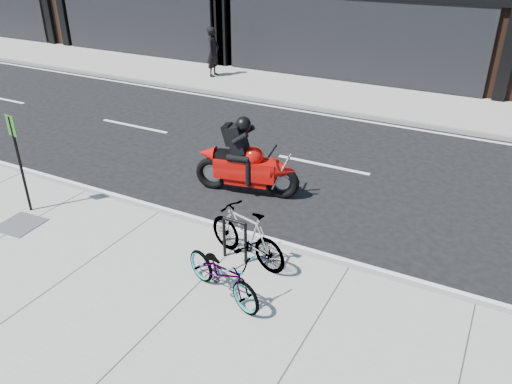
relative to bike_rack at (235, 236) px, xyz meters
The scene contains 10 objects.
ground 2.75m from the bike_rack, 93.93° to the left, with size 120.00×120.00×0.00m, color black.
sidewalk_near 2.39m from the bike_rack, 94.52° to the right, with size 60.00×6.00×0.13m, color gray.
sidewalk_far 10.44m from the bike_rack, 91.01° to the left, with size 60.00×3.50×0.13m, color gray.
bike_rack is the anchor object (origin of this frame).
bicycle_front 0.98m from the bike_rack, 70.65° to the right, with size 0.57×1.62×0.85m, color gray.
bicycle_rear 0.21m from the bike_rack, 22.24° to the left, with size 0.47×1.67×1.00m, color gray.
motorcycle 2.72m from the bike_rack, 112.67° to the left, with size 2.35×0.81×1.77m.
pedestrian 12.56m from the bike_rack, 123.80° to the left, with size 0.68×0.44×1.86m, color black.
utility_grate 4.38m from the bike_rack, 167.28° to the right, with size 0.75×0.75×0.01m, color #434345.
sign_post 4.62m from the bike_rack, behind, with size 0.27×0.06×2.01m.
Camera 1 is at (3.82, -8.79, 5.13)m, focal length 35.00 mm.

